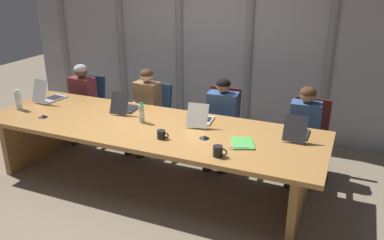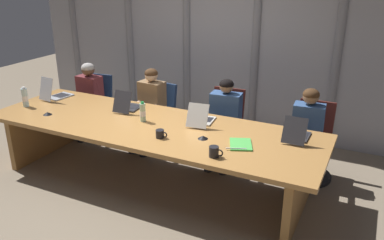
% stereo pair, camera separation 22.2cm
% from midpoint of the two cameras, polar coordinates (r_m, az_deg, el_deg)
% --- Properties ---
extents(ground_plane, '(13.48, 13.48, 0.00)m').
position_cam_midpoint_polar(ground_plane, '(4.96, -7.14, -8.92)').
color(ground_plane, '#7F705B').
extents(conference_table, '(4.03, 1.28, 0.76)m').
position_cam_midpoint_polar(conference_table, '(4.68, -7.48, -2.40)').
color(conference_table, '#B77F42').
rests_on(conference_table, ground_plane).
extents(curtain_backdrop, '(6.74, 0.17, 3.06)m').
position_cam_midpoint_polar(curtain_backdrop, '(6.22, 1.85, 12.42)').
color(curtain_backdrop, '#9999A0').
rests_on(curtain_backdrop, ground_plane).
extents(laptop_left_end, '(0.28, 0.45, 0.32)m').
position_cam_midpoint_polar(laptop_left_end, '(5.81, -20.94, 3.21)').
color(laptop_left_end, '#A8ADB7').
rests_on(laptop_left_end, conference_table).
extents(laptop_left_mid, '(0.26, 0.42, 0.28)m').
position_cam_midpoint_polar(laptop_left_mid, '(5.12, -10.83, 1.86)').
color(laptop_left_mid, '#2D2D33').
rests_on(laptop_left_mid, conference_table).
extents(laptop_center, '(0.29, 0.45, 0.27)m').
position_cam_midpoint_polar(laptop_center, '(4.64, -0.12, 0.19)').
color(laptop_center, beige).
rests_on(laptop_center, conference_table).
extents(laptop_right_mid, '(0.24, 0.42, 0.28)m').
position_cam_midpoint_polar(laptop_right_mid, '(4.38, 13.44, -1.70)').
color(laptop_right_mid, '#2D2D33').
rests_on(laptop_right_mid, conference_table).
extents(office_chair_left_end, '(0.60, 0.60, 0.89)m').
position_cam_midpoint_polar(office_chair_left_end, '(6.45, -15.62, 0.97)').
color(office_chair_left_end, navy).
rests_on(office_chair_left_end, ground_plane).
extents(office_chair_left_mid, '(0.60, 0.61, 0.90)m').
position_cam_midpoint_polar(office_chair_left_mid, '(5.84, -6.83, -0.47)').
color(office_chair_left_mid, navy).
rests_on(office_chair_left_mid, ground_plane).
extents(office_chair_center, '(0.60, 0.60, 0.95)m').
position_cam_midpoint_polar(office_chair_center, '(5.42, 2.95, -1.92)').
color(office_chair_center, '#511E19').
rests_on(office_chair_center, ground_plane).
extents(office_chair_right_mid, '(0.60, 0.60, 0.94)m').
position_cam_midpoint_polar(office_chair_right_mid, '(5.18, 15.04, -3.84)').
color(office_chair_right_mid, '#511E19').
rests_on(office_chair_right_mid, ground_plane).
extents(person_left_end, '(0.41, 0.56, 1.12)m').
position_cam_midpoint_polar(person_left_end, '(6.25, -16.91, 3.17)').
color(person_left_end, brown).
rests_on(person_left_end, ground_plane).
extents(person_left_mid, '(0.40, 0.57, 1.16)m').
position_cam_midpoint_polar(person_left_mid, '(5.62, -8.05, 2.01)').
color(person_left_mid, olive).
rests_on(person_left_mid, ground_plane).
extents(person_center, '(0.43, 0.57, 1.14)m').
position_cam_midpoint_polar(person_center, '(5.16, 2.95, 0.35)').
color(person_center, '#335184').
rests_on(person_center, ground_plane).
extents(person_right_mid, '(0.40, 0.56, 1.15)m').
position_cam_midpoint_polar(person_right_mid, '(4.92, 14.57, -1.28)').
color(person_right_mid, '#335184').
rests_on(person_right_mid, ground_plane).
extents(water_bottle_primary, '(0.07, 0.07, 0.24)m').
position_cam_midpoint_polar(water_bottle_primary, '(4.69, -8.64, 0.94)').
color(water_bottle_primary, '#ADD1B2').
rests_on(water_bottle_primary, conference_table).
extents(water_bottle_secondary, '(0.08, 0.08, 0.27)m').
position_cam_midpoint_polar(water_bottle_secondary, '(5.57, -24.77, 2.57)').
color(water_bottle_secondary, silver).
rests_on(water_bottle_secondary, conference_table).
extents(coffee_mug_near, '(0.14, 0.09, 0.09)m').
position_cam_midpoint_polar(coffee_mug_near, '(4.24, -5.91, -2.11)').
color(coffee_mug_near, black).
rests_on(coffee_mug_near, conference_table).
extents(coffee_mug_far, '(0.14, 0.10, 0.11)m').
position_cam_midpoint_polar(coffee_mug_far, '(3.83, 2.13, -4.53)').
color(coffee_mug_far, black).
rests_on(coffee_mug_far, conference_table).
extents(conference_mic_left_side, '(0.11, 0.11, 0.03)m').
position_cam_midpoint_polar(conference_mic_left_side, '(4.23, 0.29, -2.48)').
color(conference_mic_left_side, black).
rests_on(conference_mic_left_side, conference_table).
extents(conference_mic_middle, '(0.11, 0.11, 0.03)m').
position_cam_midpoint_polar(conference_mic_middle, '(5.19, -21.81, 0.52)').
color(conference_mic_middle, black).
rests_on(conference_mic_middle, conference_table).
extents(spiral_notepad, '(0.32, 0.36, 0.03)m').
position_cam_midpoint_polar(spiral_notepad, '(4.12, 5.77, -3.38)').
color(spiral_notepad, '#4CB74C').
rests_on(spiral_notepad, conference_table).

